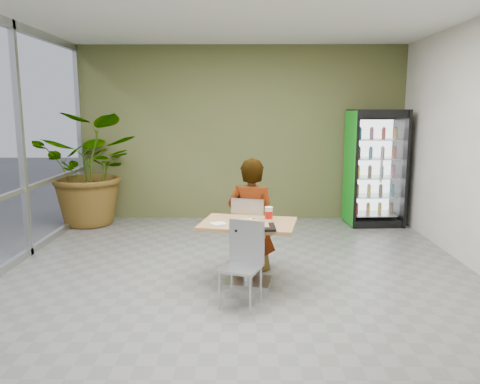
{
  "coord_description": "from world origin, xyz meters",
  "views": [
    {
      "loc": [
        0.04,
        -5.21,
        2.04
      ],
      "look_at": [
        0.0,
        0.68,
        1.0
      ],
      "focal_mm": 35.0,
      "sensor_mm": 36.0,
      "label": 1
    }
  ],
  "objects_px": {
    "chair_near": "(244,256)",
    "cafeteria_tray": "(255,227)",
    "seated_woman": "(252,225)",
    "beverage_fridge": "(375,168)",
    "potted_plant": "(92,169)",
    "chair_far": "(249,228)",
    "dining_table": "(248,240)",
    "soda_cup": "(269,214)"
  },
  "relations": [
    {
      "from": "seated_woman",
      "to": "potted_plant",
      "type": "height_order",
      "value": "potted_plant"
    },
    {
      "from": "chair_far",
      "to": "seated_woman",
      "type": "distance_m",
      "value": 0.06
    },
    {
      "from": "seated_woman",
      "to": "potted_plant",
      "type": "bearing_deg",
      "value": -24.07
    },
    {
      "from": "chair_far",
      "to": "beverage_fridge",
      "type": "distance_m",
      "value": 3.39
    },
    {
      "from": "chair_far",
      "to": "beverage_fridge",
      "type": "height_order",
      "value": "beverage_fridge"
    },
    {
      "from": "chair_near",
      "to": "cafeteria_tray",
      "type": "relative_size",
      "value": 1.98
    },
    {
      "from": "soda_cup",
      "to": "seated_woman",
      "type": "bearing_deg",
      "value": 111.4
    },
    {
      "from": "seated_woman",
      "to": "beverage_fridge",
      "type": "height_order",
      "value": "beverage_fridge"
    },
    {
      "from": "soda_cup",
      "to": "potted_plant",
      "type": "distance_m",
      "value": 4.15
    },
    {
      "from": "chair_far",
      "to": "potted_plant",
      "type": "height_order",
      "value": "potted_plant"
    },
    {
      "from": "soda_cup",
      "to": "cafeteria_tray",
      "type": "distance_m",
      "value": 0.39
    },
    {
      "from": "chair_far",
      "to": "beverage_fridge",
      "type": "relative_size",
      "value": 0.46
    },
    {
      "from": "cafeteria_tray",
      "to": "beverage_fridge",
      "type": "bearing_deg",
      "value": 55.87
    },
    {
      "from": "soda_cup",
      "to": "beverage_fridge",
      "type": "relative_size",
      "value": 0.08
    },
    {
      "from": "seated_woman",
      "to": "soda_cup",
      "type": "height_order",
      "value": "seated_woman"
    },
    {
      "from": "dining_table",
      "to": "chair_far",
      "type": "distance_m",
      "value": 0.5
    },
    {
      "from": "chair_near",
      "to": "beverage_fridge",
      "type": "relative_size",
      "value": 0.43
    },
    {
      "from": "seated_woman",
      "to": "potted_plant",
      "type": "relative_size",
      "value": 0.87
    },
    {
      "from": "seated_woman",
      "to": "cafeteria_tray",
      "type": "distance_m",
      "value": 0.86
    },
    {
      "from": "dining_table",
      "to": "chair_near",
      "type": "distance_m",
      "value": 0.57
    },
    {
      "from": "cafeteria_tray",
      "to": "potted_plant",
      "type": "height_order",
      "value": "potted_plant"
    },
    {
      "from": "chair_near",
      "to": "cafeteria_tray",
      "type": "xyz_separation_m",
      "value": [
        0.12,
        0.28,
        0.24
      ]
    },
    {
      "from": "chair_near",
      "to": "soda_cup",
      "type": "bearing_deg",
      "value": 85.34
    },
    {
      "from": "seated_woman",
      "to": "cafeteria_tray",
      "type": "relative_size",
      "value": 3.91
    },
    {
      "from": "cafeteria_tray",
      "to": "potted_plant",
      "type": "bearing_deg",
      "value": 131.21
    },
    {
      "from": "dining_table",
      "to": "cafeteria_tray",
      "type": "bearing_deg",
      "value": -76.29
    },
    {
      "from": "chair_far",
      "to": "soda_cup",
      "type": "distance_m",
      "value": 0.57
    },
    {
      "from": "chair_near",
      "to": "cafeteria_tray",
      "type": "distance_m",
      "value": 0.39
    },
    {
      "from": "chair_far",
      "to": "chair_near",
      "type": "distance_m",
      "value": 1.07
    },
    {
      "from": "chair_near",
      "to": "beverage_fridge",
      "type": "distance_m",
      "value": 4.28
    },
    {
      "from": "chair_far",
      "to": "cafeteria_tray",
      "type": "distance_m",
      "value": 0.82
    },
    {
      "from": "dining_table",
      "to": "soda_cup",
      "type": "distance_m",
      "value": 0.38
    },
    {
      "from": "dining_table",
      "to": "potted_plant",
      "type": "xyz_separation_m",
      "value": [
        -2.75,
        2.93,
        0.46
      ]
    },
    {
      "from": "seated_woman",
      "to": "beverage_fridge",
      "type": "bearing_deg",
      "value": -116.26
    },
    {
      "from": "cafeteria_tray",
      "to": "soda_cup",
      "type": "bearing_deg",
      "value": 63.91
    },
    {
      "from": "dining_table",
      "to": "beverage_fridge",
      "type": "relative_size",
      "value": 0.59
    },
    {
      "from": "dining_table",
      "to": "potted_plant",
      "type": "height_order",
      "value": "potted_plant"
    },
    {
      "from": "potted_plant",
      "to": "beverage_fridge",
      "type": "bearing_deg",
      "value": 0.5
    },
    {
      "from": "chair_near",
      "to": "soda_cup",
      "type": "xyz_separation_m",
      "value": [
        0.29,
        0.62,
        0.31
      ]
    },
    {
      "from": "dining_table",
      "to": "chair_far",
      "type": "bearing_deg",
      "value": 87.55
    },
    {
      "from": "dining_table",
      "to": "chair_near",
      "type": "height_order",
      "value": "chair_near"
    },
    {
      "from": "seated_woman",
      "to": "soda_cup",
      "type": "relative_size",
      "value": 10.4
    }
  ]
}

